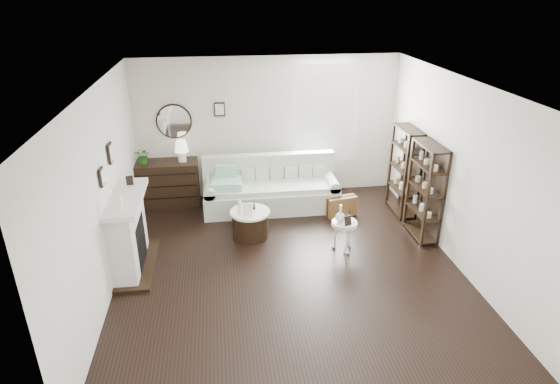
{
  "coord_description": "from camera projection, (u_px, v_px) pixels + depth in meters",
  "views": [
    {
      "loc": [
        -0.94,
        -5.9,
        3.88
      ],
      "look_at": [
        -0.03,
        0.8,
        0.86
      ],
      "focal_mm": 30.0,
      "sensor_mm": 36.0,
      "label": 1
    }
  ],
  "objects": [
    {
      "name": "card_frame_drum",
      "position": [
        248.0,
        210.0,
        7.48
      ],
      "size": [
        0.18,
        0.1,
        0.22
      ],
      "primitive_type": "cube",
      "rotation": [
        -0.21,
        0.0,
        -0.29
      ],
      "color": "white",
      "rests_on": "drum_table"
    },
    {
      "name": "drum_table",
      "position": [
        250.0,
        223.0,
        7.77
      ],
      "size": [
        0.66,
        0.66,
        0.46
      ],
      "rotation": [
        0.0,
        0.0,
        0.39
      ],
      "color": "black",
      "rests_on": "ground"
    },
    {
      "name": "dresser",
      "position": [
        165.0,
        183.0,
        8.85
      ],
      "size": [
        1.28,
        0.55,
        0.85
      ],
      "color": "black",
      "rests_on": "ground"
    },
    {
      "name": "bottle_drum",
      "position": [
        240.0,
        206.0,
        7.54
      ],
      "size": [
        0.07,
        0.07,
        0.28
      ],
      "primitive_type": "cylinder",
      "color": "silver",
      "rests_on": "drum_table"
    },
    {
      "name": "suitcase",
      "position": [
        341.0,
        206.0,
        8.5
      ],
      "size": [
        0.57,
        0.3,
        0.37
      ],
      "primitive_type": "cube",
      "rotation": [
        0.0,
        0.0,
        0.22
      ],
      "color": "brown",
      "rests_on": "ground"
    },
    {
      "name": "room",
      "position": [
        306.0,
        115.0,
        8.92
      ],
      "size": [
        5.5,
        5.5,
        5.5
      ],
      "color": "black",
      "rests_on": "ground"
    },
    {
      "name": "potted_plant",
      "position": [
        143.0,
        156.0,
        8.52
      ],
      "size": [
        0.36,
        0.34,
        0.31
      ],
      "primitive_type": "imported",
      "rotation": [
        0.0,
        0.0,
        -0.42
      ],
      "color": "#215719",
      "rests_on": "dresser"
    },
    {
      "name": "eiffel_drum",
      "position": [
        254.0,
        205.0,
        7.7
      ],
      "size": [
        0.12,
        0.12,
        0.18
      ],
      "primitive_type": null,
      "rotation": [
        0.0,
        0.0,
        0.15
      ],
      "color": "black",
      "rests_on": "drum_table"
    },
    {
      "name": "sofa",
      "position": [
        271.0,
        191.0,
        8.78
      ],
      "size": [
        2.49,
        0.86,
        0.97
      ],
      "color": "#A4AE9B",
      "rests_on": "ground"
    },
    {
      "name": "flask_ped",
      "position": [
        340.0,
        213.0,
        7.22
      ],
      "size": [
        0.15,
        0.15,
        0.29
      ],
      "primitive_type": null,
      "color": "silver",
      "rests_on": "pedestal_table"
    },
    {
      "name": "shelf_unit_near",
      "position": [
        425.0,
        191.0,
        7.58
      ],
      "size": [
        0.3,
        0.8,
        1.6
      ],
      "color": "black",
      "rests_on": "ground"
    },
    {
      "name": "pedestal_table",
      "position": [
        344.0,
        224.0,
        7.29
      ],
      "size": [
        0.41,
        0.41,
        0.49
      ],
      "rotation": [
        0.0,
        0.0,
        0.23
      ],
      "color": "white",
      "rests_on": "ground"
    },
    {
      "name": "eiffel_ped",
      "position": [
        350.0,
        215.0,
        7.26
      ],
      "size": [
        0.14,
        0.14,
        0.2
      ],
      "primitive_type": null,
      "rotation": [
        0.0,
        0.0,
        0.19
      ],
      "color": "black",
      "rests_on": "pedestal_table"
    },
    {
      "name": "quilt",
      "position": [
        227.0,
        184.0,
        8.47
      ],
      "size": [
        0.58,
        0.49,
        0.14
      ],
      "primitive_type": "cube",
      "rotation": [
        0.0,
        0.0,
        -0.08
      ],
      "color": "teal",
      "rests_on": "sofa"
    },
    {
      "name": "table_lamp",
      "position": [
        182.0,
        151.0,
        8.64
      ],
      "size": [
        0.34,
        0.34,
        0.41
      ],
      "primitive_type": null,
      "rotation": [
        0.0,
        0.0,
        0.39
      ],
      "color": "white",
      "rests_on": "dresser"
    },
    {
      "name": "shelf_unit_far",
      "position": [
        404.0,
        171.0,
        8.4
      ],
      "size": [
        0.3,
        0.8,
        1.6
      ],
      "color": "black",
      "rests_on": "ground"
    },
    {
      "name": "fireplace",
      "position": [
        129.0,
        235.0,
        6.8
      ],
      "size": [
        0.5,
        1.4,
        1.84
      ],
      "color": "silver",
      "rests_on": "ground"
    },
    {
      "name": "card_frame_ped",
      "position": [
        348.0,
        221.0,
        7.15
      ],
      "size": [
        0.12,
        0.08,
        0.15
      ],
      "primitive_type": "cube",
      "rotation": [
        -0.21,
        0.0,
        0.33
      ],
      "color": "black",
      "rests_on": "pedestal_table"
    }
  ]
}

